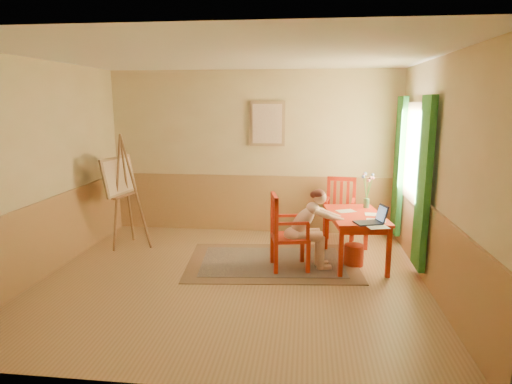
# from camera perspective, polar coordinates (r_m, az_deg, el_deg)

# --- Properties ---
(room) EXTENTS (5.04, 4.54, 2.84)m
(room) POSITION_cam_1_polar(r_m,az_deg,el_deg) (5.49, -3.27, 2.50)
(room) COLOR tan
(room) RESTS_ON ground
(wainscot) EXTENTS (5.00, 4.50, 1.00)m
(wainscot) POSITION_cam_1_polar(r_m,az_deg,el_deg) (6.45, -1.96, -4.30)
(wainscot) COLOR tan
(wainscot) RESTS_ON room
(window) EXTENTS (0.12, 2.01, 2.20)m
(window) POSITION_cam_1_polar(r_m,az_deg,el_deg) (6.67, 19.45, 2.99)
(window) COLOR white
(window) RESTS_ON room
(wall_portrait) EXTENTS (0.60, 0.05, 0.76)m
(wall_portrait) POSITION_cam_1_polar(r_m,az_deg,el_deg) (7.58, 1.47, 8.81)
(wall_portrait) COLOR #9D7B52
(wall_portrait) RESTS_ON room
(rug) EXTENTS (2.55, 1.83, 0.02)m
(rug) POSITION_cam_1_polar(r_m,az_deg,el_deg) (6.42, 2.11, -9.01)
(rug) COLOR #8C7251
(rug) RESTS_ON room
(table) EXTENTS (0.88, 1.29, 0.72)m
(table) POSITION_cam_1_polar(r_m,az_deg,el_deg) (6.38, 12.74, -3.56)
(table) COLOR red
(table) RESTS_ON room
(chair_left) EXTENTS (0.57, 0.55, 1.05)m
(chair_left) POSITION_cam_1_polar(r_m,az_deg,el_deg) (6.03, 3.90, -5.21)
(chair_left) COLOR red
(chair_left) RESTS_ON room
(chair_back) EXTENTS (0.53, 0.55, 1.06)m
(chair_back) POSITION_cam_1_polar(r_m,az_deg,el_deg) (7.28, 10.79, -2.41)
(chair_back) COLOR red
(chair_back) RESTS_ON room
(figure) EXTENTS (0.86, 0.45, 1.12)m
(figure) POSITION_cam_1_polar(r_m,az_deg,el_deg) (6.04, 6.77, -4.33)
(figure) COLOR beige
(figure) RESTS_ON room
(laptop) EXTENTS (0.45, 0.35, 0.24)m
(laptop) POSITION_cam_1_polar(r_m,az_deg,el_deg) (5.91, 14.82, -3.48)
(laptop) COLOR #1E2338
(laptop) RESTS_ON table
(papers) EXTENTS (0.67, 1.06, 0.00)m
(papers) POSITION_cam_1_polar(r_m,az_deg,el_deg) (6.17, 14.27, -3.26)
(papers) COLOR white
(papers) RESTS_ON table
(vase) EXTENTS (0.22, 0.26, 0.53)m
(vase) POSITION_cam_1_polar(r_m,az_deg,el_deg) (6.73, 14.14, 0.05)
(vase) COLOR #3F724C
(vase) RESTS_ON table
(wastebasket) EXTENTS (0.34, 0.34, 0.29)m
(wastebasket) POSITION_cam_1_polar(r_m,az_deg,el_deg) (6.43, 12.52, -7.93)
(wastebasket) COLOR #BF391F
(wastebasket) RESTS_ON room
(easel) EXTENTS (0.65, 0.80, 1.79)m
(easel) POSITION_cam_1_polar(r_m,az_deg,el_deg) (7.21, -17.07, 1.44)
(easel) COLOR brown
(easel) RESTS_ON room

